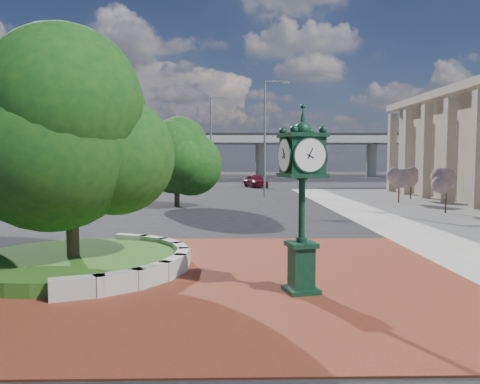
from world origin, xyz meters
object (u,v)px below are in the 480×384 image
object	(u,v)px
street_lamp_far	(213,134)
parked_car	(256,181)
street_lamp_near	(267,129)
post_clock	(302,193)

from	to	relation	value
street_lamp_far	parked_car	bearing A→B (deg)	-21.09
street_lamp_near	street_lamp_far	xyz separation A→B (m)	(-5.17, 14.70, 0.30)
street_lamp_near	street_lamp_far	distance (m)	15.59
post_clock	street_lamp_far	bearing A→B (deg)	94.88
post_clock	street_lamp_far	world-z (taller)	street_lamp_far
post_clock	street_lamp_near	world-z (taller)	street_lamp_near
street_lamp_near	street_lamp_far	world-z (taller)	street_lamp_far
post_clock	street_lamp_near	xyz separation A→B (m)	(1.45, 28.93, 3.31)
parked_car	street_lamp_near	xyz separation A→B (m)	(0.31, -12.82, 5.02)
post_clock	street_lamp_far	distance (m)	43.93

